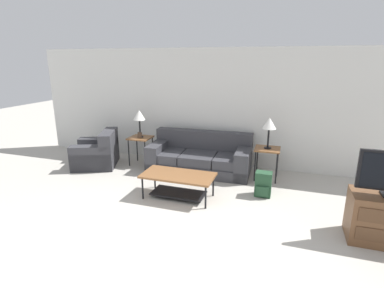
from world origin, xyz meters
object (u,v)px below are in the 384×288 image
object	(u,v)px
armchair	(97,153)
table_lamp_right	(269,124)
backpack	(263,184)
side_table_left	(140,140)
table_lamp_left	(139,116)
couch	(200,158)
coffee_table	(178,180)
side_table_right	(267,152)

from	to	relation	value
armchair	table_lamp_right	distance (m)	3.84
backpack	side_table_left	bearing A→B (deg)	163.81
table_lamp_left	table_lamp_right	distance (m)	2.82
table_lamp_left	couch	bearing A→B (deg)	1.98
coffee_table	side_table_left	xyz separation A→B (m)	(-1.43, 1.36, 0.25)
armchair	table_lamp_right	size ratio (longest dim) A/B	1.95
armchair	table_lamp_right	bearing A→B (deg)	5.83
couch	side_table_right	bearing A→B (deg)	-1.97
side_table_right	backpack	bearing A→B (deg)	-88.60
coffee_table	backpack	size ratio (longest dim) A/B	2.82
couch	coffee_table	bearing A→B (deg)	-88.96
couch	table_lamp_left	bearing A→B (deg)	-178.02
armchair	backpack	distance (m)	3.77
couch	backpack	xyz separation A→B (m)	(1.43, -0.87, -0.07)
table_lamp_right	coffee_table	bearing A→B (deg)	-135.60
armchair	table_lamp_left	xyz separation A→B (m)	(0.91, 0.38, 0.85)
armchair	side_table_left	world-z (taller)	armchair
table_lamp_left	armchair	bearing A→B (deg)	-157.29
couch	table_lamp_right	distance (m)	1.65
table_lamp_left	side_table_left	bearing A→B (deg)	-63.43
couch	armchair	distance (m)	2.36
couch	table_lamp_right	bearing A→B (deg)	-1.97
side_table_right	backpack	xyz separation A→B (m)	(0.02, -0.82, -0.35)
backpack	couch	bearing A→B (deg)	148.64
coffee_table	table_lamp_right	bearing A→B (deg)	44.40
coffee_table	table_lamp_right	world-z (taller)	table_lamp_right
couch	table_lamp_left	world-z (taller)	table_lamp_left
couch	coffee_table	xyz separation A→B (m)	(0.03, -1.41, 0.03)
armchair	side_table_left	bearing A→B (deg)	22.71
armchair	side_table_left	xyz separation A→B (m)	(0.91, 0.38, 0.28)
armchair	table_lamp_left	size ratio (longest dim) A/B	1.95
coffee_table	table_lamp_left	xyz separation A→B (m)	(-1.43, 1.36, 0.82)
side_table_left	backpack	world-z (taller)	side_table_left
coffee_table	side_table_right	bearing A→B (deg)	44.40
couch	coffee_table	world-z (taller)	couch
side_table_right	coffee_table	bearing A→B (deg)	-135.60
side_table_left	table_lamp_right	xyz separation A→B (m)	(2.82, 0.00, 0.57)
table_lamp_left	table_lamp_right	size ratio (longest dim) A/B	1.00
coffee_table	backpack	bearing A→B (deg)	20.76
side_table_left	backpack	xyz separation A→B (m)	(2.84, -0.82, -0.35)
side_table_right	backpack	world-z (taller)	side_table_right
couch	side_table_left	world-z (taller)	couch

